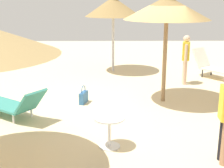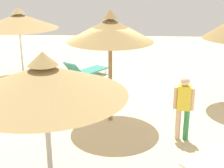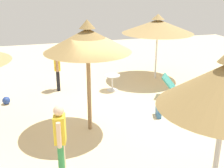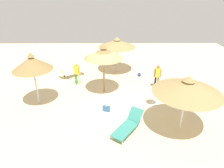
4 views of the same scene
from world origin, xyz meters
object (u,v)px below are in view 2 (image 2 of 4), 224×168
(lounge_chair_far_left, at_px, (86,70))
(person_standing_near_left, at_px, (184,105))
(handbag, at_px, (109,88))
(parasol_umbrella_back, at_px, (110,30))
(side_table_round, at_px, (28,87))
(parasol_umbrella_center, at_px, (19,21))
(parasol_umbrella_front, at_px, (44,80))

(lounge_chair_far_left, height_order, person_standing_near_left, person_standing_near_left)
(lounge_chair_far_left, height_order, handbag, lounge_chair_far_left)
(parasol_umbrella_back, bearing_deg, side_table_round, -118.21)
(parasol_umbrella_center, distance_m, person_standing_near_left, 7.09)
(parasol_umbrella_center, relative_size, handbag, 5.87)
(side_table_round, bearing_deg, parasol_umbrella_center, -158.43)
(parasol_umbrella_back, relative_size, parasol_umbrella_front, 1.10)
(parasol_umbrella_front, height_order, person_standing_near_left, parasol_umbrella_front)
(person_standing_near_left, height_order, side_table_round, person_standing_near_left)
(person_standing_near_left, relative_size, side_table_round, 2.64)
(parasol_umbrella_front, bearing_deg, side_table_round, -158.41)
(parasol_umbrella_back, xyz_separation_m, parasol_umbrella_front, (3.18, -0.86, -0.29))
(person_standing_near_left, xyz_separation_m, side_table_round, (-2.41, -4.44, -0.48))
(parasol_umbrella_back, distance_m, lounge_chair_far_left, 4.39)
(handbag, bearing_deg, side_table_round, -74.96)
(parasol_umbrella_front, height_order, parasol_umbrella_center, parasol_umbrella_center)
(person_standing_near_left, relative_size, handbag, 3.19)
(parasol_umbrella_back, distance_m, side_table_round, 3.66)
(person_standing_near_left, height_order, handbag, person_standing_near_left)
(parasol_umbrella_front, distance_m, parasol_umbrella_center, 7.26)
(parasol_umbrella_back, height_order, side_table_round, parasol_umbrella_back)
(parasol_umbrella_front, xyz_separation_m, handbag, (-5.30, 0.69, -1.97))
(parasol_umbrella_center, relative_size, person_standing_near_left, 1.84)
(parasol_umbrella_front, bearing_deg, lounge_chair_far_left, -177.48)
(side_table_round, bearing_deg, handbag, 105.04)
(parasol_umbrella_front, xyz_separation_m, parasol_umbrella_center, (-6.76, -2.67, 0.02))
(handbag, height_order, side_table_round, side_table_round)
(parasol_umbrella_center, xyz_separation_m, person_standing_near_left, (4.54, 5.28, -1.29))
(lounge_chair_far_left, bearing_deg, parasol_umbrella_front, 2.52)
(person_standing_near_left, bearing_deg, side_table_round, -118.51)
(lounge_chair_far_left, bearing_deg, parasol_umbrella_center, -87.65)
(parasol_umbrella_back, relative_size, parasol_umbrella_center, 1.03)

